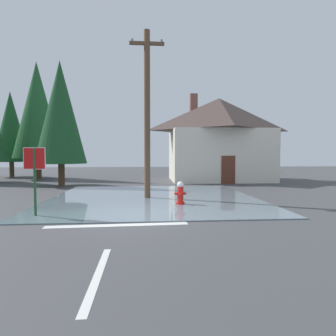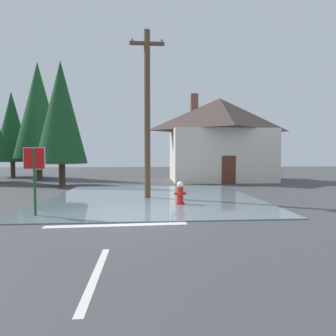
# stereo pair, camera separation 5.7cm
# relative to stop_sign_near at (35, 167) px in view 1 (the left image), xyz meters

# --- Properties ---
(ground_plane) EXTENTS (80.00, 80.00, 0.10)m
(ground_plane) POSITION_rel_stop_sign_near_xyz_m (3.23, -0.19, -1.67)
(ground_plane) COLOR #424244
(flood_puddle) EXTENTS (9.49, 9.58, 0.04)m
(flood_puddle) POSITION_rel_stop_sign_near_xyz_m (3.97, 3.67, -1.60)
(flood_puddle) COLOR slate
(flood_puddle) RESTS_ON ground
(lane_stop_bar) EXTENTS (4.10, 0.45, 0.01)m
(lane_stop_bar) POSITION_rel_stop_sign_near_xyz_m (2.81, -1.36, -1.62)
(lane_stop_bar) COLOR silver
(lane_stop_bar) RESTS_ON ground
(lane_center_stripe) EXTENTS (0.17, 2.53, 0.01)m
(lane_center_stripe) POSITION_rel_stop_sign_near_xyz_m (2.82, -4.68, -1.62)
(lane_center_stripe) COLOR silver
(lane_center_stripe) RESTS_ON ground
(stop_sign_near) EXTENTS (0.72, 0.08, 2.28)m
(stop_sign_near) POSITION_rel_stop_sign_near_xyz_m (0.00, 0.00, 0.00)
(stop_sign_near) COLOR #1E4C28
(stop_sign_near) RESTS_ON ground
(fire_hydrant) EXTENTS (0.48, 0.41, 0.96)m
(fire_hydrant) POSITION_rel_stop_sign_near_xyz_m (5.02, 1.78, -1.15)
(fire_hydrant) COLOR red
(fire_hydrant) RESTS_ON ground
(utility_pole) EXTENTS (1.60, 0.28, 7.75)m
(utility_pole) POSITION_rel_stop_sign_near_xyz_m (3.69, 3.59, 2.43)
(utility_pole) COLOR brown
(utility_pole) RESTS_ON ground
(house) EXTENTS (8.32, 5.96, 7.13)m
(house) POSITION_rel_stop_sign_near_xyz_m (9.50, 12.63, 1.81)
(house) COLOR silver
(house) RESTS_ON ground
(pine_tree_tall_left) EXTENTS (3.97, 3.97, 9.93)m
(pine_tree_tall_left) POSITION_rel_stop_sign_near_xyz_m (-5.55, 14.99, 4.22)
(pine_tree_tall_left) COLOR #4C3823
(pine_tree_tall_left) RESTS_ON ground
(pine_tree_mid_left) EXTENTS (3.19, 3.19, 7.98)m
(pine_tree_mid_left) POSITION_rel_stop_sign_near_xyz_m (-8.94, 17.55, 3.07)
(pine_tree_mid_left) COLOR #4C3823
(pine_tree_mid_left) RESTS_ON ground
(pine_tree_far_center) EXTENTS (3.30, 3.30, 8.26)m
(pine_tree_far_center) POSITION_rel_stop_sign_near_xyz_m (-1.99, 9.49, 3.24)
(pine_tree_far_center) COLOR #4C3823
(pine_tree_far_center) RESTS_ON ground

